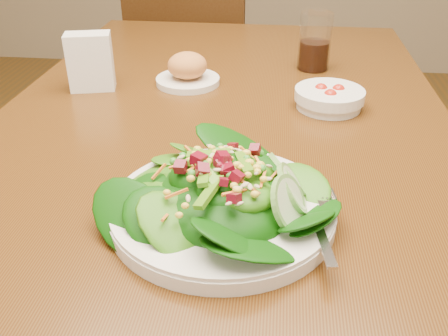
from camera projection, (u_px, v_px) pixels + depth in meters
The scene contains 7 objects.
dining_table at pixel (222, 158), 1.04m from camera, with size 0.90×1.40×0.75m.
chair_far at pixel (193, 54), 2.01m from camera, with size 0.50×0.50×1.02m.
salad_plate at pixel (230, 197), 0.67m from camera, with size 0.31×0.31×0.09m.
bread_plate at pixel (187, 71), 1.12m from camera, with size 0.14×0.14×0.07m.
tomato_bowl at pixel (329, 98), 1.01m from camera, with size 0.14×0.14×0.05m.
drinking_glass at pixel (314, 45), 1.19m from camera, with size 0.08×0.08×0.14m.
napkin_holder at pixel (90, 60), 1.07m from camera, with size 0.10×0.07×0.12m.
Camera 1 is at (0.11, -0.90, 1.16)m, focal length 40.00 mm.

